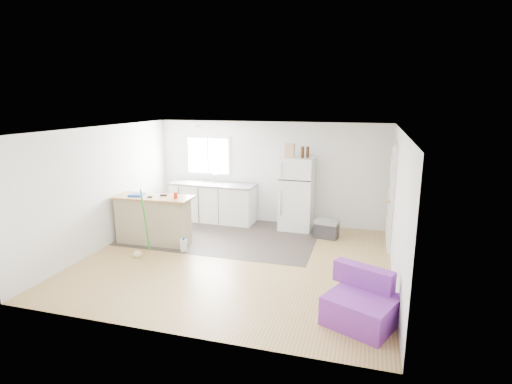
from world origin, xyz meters
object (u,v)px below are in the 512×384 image
Objects in this scene: kitchen_cabinets at (213,202)px; cooler at (327,229)px; peninsula at (154,219)px; mop at (140,245)px; bottle_right at (308,152)px; refrigerator at (297,193)px; cleaner_jug at (184,245)px; cardboard_box at (290,150)px; bottle_left at (303,152)px; purple_seat at (362,304)px; blue_tray at (137,195)px; red_cup at (176,195)px.

kitchen_cabinets is 2.85m from cooler.
peninsula is 1.21× the size of mop.
kitchen_cabinets is 8.43× the size of bottle_right.
refrigerator is 5.84× the size of cleaner_jug.
cardboard_box is 1.20× the size of bottle_left.
refrigerator is at bearing 0.97° from kitchen_cabinets.
purple_seat is 4.35× the size of bottle_left.
blue_tray is at bearing -151.17° from bottle_left.
refrigerator is 1.52× the size of purple_seat.
cooler is (0.74, -0.45, -0.63)m from refrigerator.
peninsula is (-0.61, -1.75, 0.02)m from kitchen_cabinets.
refrigerator is at bearing 29.49° from mop.
cleaner_jug is 3.09m from cardboard_box.
cardboard_box reaches higher than red_cup.
refrigerator is 4.03m from purple_seat.
bottle_right is at bearing 21.47° from cleaner_jug.
cardboard_box reaches higher than mop.
mop reaches higher than peninsula.
cooler is 0.51× the size of purple_seat.
refrigerator is 13.74× the size of red_cup.
cooler is 1.74m from bottle_left.
red_cup is 0.85m from blue_tray.
blue_tray is 1.00× the size of cardboard_box.
mop is (-0.46, -2.54, -0.24)m from kitchen_cabinets.
refrigerator is at bearing 153.54° from bottle_left.
refrigerator is at bearing 13.24° from cardboard_box.
bottle_left is 1.00× the size of bottle_right.
bottle_right is at bearing 28.92° from peninsula.
red_cup reaches higher than blue_tray.
kitchen_cabinets reaches higher than cleaner_jug.
kitchen_cabinets reaches higher than peninsula.
kitchen_cabinets reaches higher than blue_tray.
peninsula reaches higher than purple_seat.
purple_seat is at bearing -48.78° from cleaner_jug.
kitchen_cabinets reaches higher than purple_seat.
purple_seat is (4.21, -1.96, -0.25)m from peninsula.
mop is 4.47× the size of cardboard_box.
mop is 4.01m from bottle_right.
cooler is (3.40, 1.27, -0.30)m from peninsula.
kitchen_cabinets is 2.10m from cleaner_jug.
mop is at bearing -133.40° from cardboard_box.
cooler is at bearing 128.46° from purple_seat.
kitchen_cabinets is 2.62m from bottle_right.
cardboard_box is (-0.91, 0.41, 1.60)m from cooler.
bottle_right is (2.73, 2.50, 1.54)m from mop.
cooler reaches higher than cleaner_jug.
bottle_right reaches higher than kitchen_cabinets.
cleaner_jug is 0.83m from mop.
kitchen_cabinets is at bearing 158.53° from purple_seat.
bottle_right reaches higher than refrigerator.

